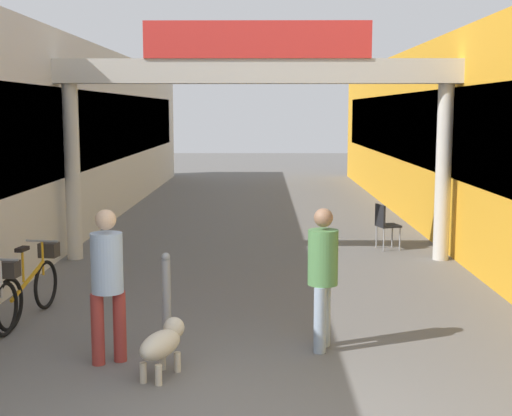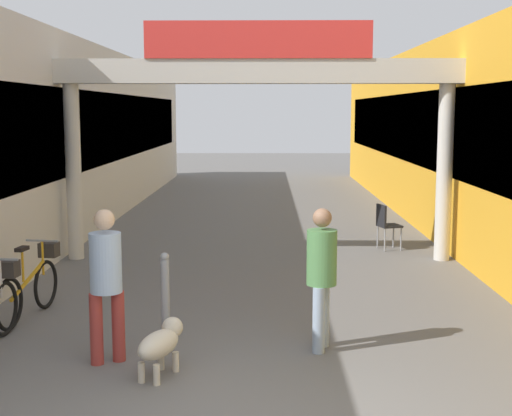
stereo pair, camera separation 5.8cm
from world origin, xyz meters
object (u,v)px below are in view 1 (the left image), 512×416
pedestrian_companion (323,270)px  dog_on_leash (163,343)px  cafe_chair_black_nearer (385,222)px  bollard_post_metal (167,301)px  bicycle_orange_third (32,284)px  pedestrian_with_dog (107,276)px

pedestrian_companion → dog_on_leash: size_ratio=2.07×
cafe_chair_black_nearer → bollard_post_metal: bearing=-120.4°
bollard_post_metal → cafe_chair_black_nearer: size_ratio=1.26×
bicycle_orange_third → bollard_post_metal: 2.32m
pedestrian_companion → cafe_chair_black_nearer: size_ratio=1.83×
cafe_chair_black_nearer → dog_on_leash: bearing=-116.8°
cafe_chair_black_nearer → pedestrian_companion: bearing=-106.1°
dog_on_leash → bicycle_orange_third: bicycle_orange_third is taller
pedestrian_companion → bicycle_orange_third: bearing=161.3°
bicycle_orange_third → bollard_post_metal: bearing=-33.1°
dog_on_leash → cafe_chair_black_nearer: bearing=63.2°
pedestrian_with_dog → bollard_post_metal: bearing=38.7°
bicycle_orange_third → cafe_chair_black_nearer: size_ratio=1.89×
pedestrian_companion → cafe_chair_black_nearer: pedestrian_companion is taller
pedestrian_with_dog → pedestrian_companion: pedestrian_with_dog is taller
pedestrian_companion → bollard_post_metal: (-1.77, -0.01, -0.36)m
pedestrian_companion → bollard_post_metal: bearing=-179.6°
pedestrian_with_dog → bicycle_orange_third: 2.26m
pedestrian_with_dog → cafe_chair_black_nearer: size_ratio=1.88×
pedestrian_with_dog → cafe_chair_black_nearer: bearing=57.6°
pedestrian_with_dog → bollard_post_metal: pedestrian_with_dog is taller
bollard_post_metal → pedestrian_with_dog: bearing=-141.3°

